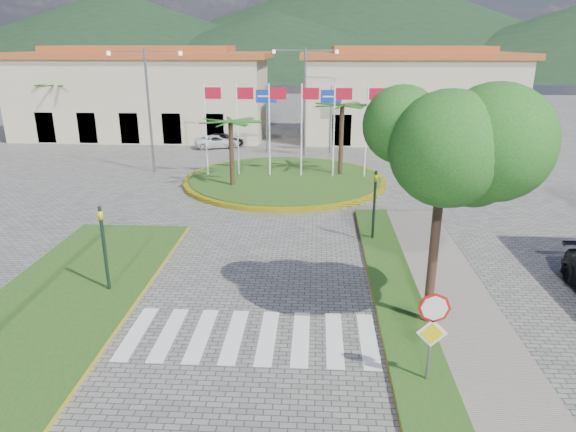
# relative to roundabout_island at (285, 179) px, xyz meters

# --- Properties ---
(ground) EXTENTS (160.00, 160.00, 0.00)m
(ground) POSITION_rel_roundabout_island_xyz_m (-0.00, -22.00, -0.17)
(ground) COLOR #5B5956
(ground) RESTS_ON ground
(sidewalk_right) EXTENTS (4.00, 28.00, 0.15)m
(sidewalk_right) POSITION_rel_roundabout_island_xyz_m (6.00, -20.00, -0.10)
(sidewalk_right) COLOR gray
(sidewalk_right) RESTS_ON ground
(verge_right) EXTENTS (1.60, 28.00, 0.18)m
(verge_right) POSITION_rel_roundabout_island_xyz_m (4.80, -20.00, -0.08)
(verge_right) COLOR #234614
(verge_right) RESTS_ON ground
(median_left) EXTENTS (5.00, 14.00, 0.18)m
(median_left) POSITION_rel_roundabout_island_xyz_m (-6.50, -16.00, -0.08)
(median_left) COLOR #234614
(median_left) RESTS_ON ground
(crosswalk) EXTENTS (8.00, 3.00, 0.01)m
(crosswalk) POSITION_rel_roundabout_island_xyz_m (-0.00, -18.00, -0.17)
(crosswalk) COLOR silver
(crosswalk) RESTS_ON ground
(roundabout_island) EXTENTS (12.70, 12.70, 6.00)m
(roundabout_island) POSITION_rel_roundabout_island_xyz_m (0.00, 0.00, 0.00)
(roundabout_island) COLOR yellow
(roundabout_island) RESTS_ON ground
(stop_sign) EXTENTS (0.80, 0.11, 2.65)m
(stop_sign) POSITION_rel_roundabout_island_xyz_m (4.90, -20.04, 1.62)
(stop_sign) COLOR slate
(stop_sign) RESTS_ON ground
(deciduous_tree) EXTENTS (3.60, 3.60, 6.80)m
(deciduous_tree) POSITION_rel_roundabout_island_xyz_m (5.50, -17.00, 5.00)
(deciduous_tree) COLOR black
(deciduous_tree) RESTS_ON ground
(traffic_light_left) EXTENTS (0.15, 0.18, 3.20)m
(traffic_light_left) POSITION_rel_roundabout_island_xyz_m (-5.20, -15.50, 1.77)
(traffic_light_left) COLOR black
(traffic_light_left) RESTS_ON ground
(traffic_light_right) EXTENTS (0.15, 0.18, 3.20)m
(traffic_light_right) POSITION_rel_roundabout_island_xyz_m (4.50, -10.00, 1.77)
(traffic_light_right) COLOR black
(traffic_light_right) RESTS_ON ground
(traffic_light_far) EXTENTS (0.18, 0.15, 3.20)m
(traffic_light_far) POSITION_rel_roundabout_island_xyz_m (8.00, 4.00, 1.77)
(traffic_light_far) COLOR black
(traffic_light_far) RESTS_ON ground
(direction_sign_west) EXTENTS (1.60, 0.14, 5.20)m
(direction_sign_west) POSITION_rel_roundabout_island_xyz_m (-2.00, 8.97, 3.36)
(direction_sign_west) COLOR slate
(direction_sign_west) RESTS_ON ground
(direction_sign_east) EXTENTS (1.60, 0.14, 5.20)m
(direction_sign_east) POSITION_rel_roundabout_island_xyz_m (3.00, 8.97, 3.36)
(direction_sign_east) COLOR slate
(direction_sign_east) RESTS_ON ground
(street_lamp_centre) EXTENTS (4.80, 0.16, 8.00)m
(street_lamp_centre) POSITION_rel_roundabout_island_xyz_m (1.00, 8.00, 4.32)
(street_lamp_centre) COLOR slate
(street_lamp_centre) RESTS_ON ground
(street_lamp_west) EXTENTS (4.80, 0.16, 8.00)m
(street_lamp_west) POSITION_rel_roundabout_island_xyz_m (-9.00, 2.00, 4.32)
(street_lamp_west) COLOR slate
(street_lamp_west) RESTS_ON ground
(building_left) EXTENTS (23.32, 9.54, 8.05)m
(building_left) POSITION_rel_roundabout_island_xyz_m (-14.00, 16.00, 3.73)
(building_left) COLOR #C3BA93
(building_left) RESTS_ON ground
(building_right) EXTENTS (19.08, 9.54, 8.05)m
(building_right) POSITION_rel_roundabout_island_xyz_m (10.00, 16.00, 3.73)
(building_right) COLOR #C3BA93
(building_right) RESTS_ON ground
(hill_far_west) EXTENTS (140.00, 140.00, 22.00)m
(hill_far_west) POSITION_rel_roundabout_island_xyz_m (-55.00, 118.00, 10.83)
(hill_far_west) COLOR black
(hill_far_west) RESTS_ON ground
(hill_far_mid) EXTENTS (180.00, 180.00, 30.00)m
(hill_far_mid) POSITION_rel_roundabout_island_xyz_m (15.00, 138.00, 14.83)
(hill_far_mid) COLOR black
(hill_far_mid) RESTS_ON ground
(hill_near_back) EXTENTS (110.00, 110.00, 16.00)m
(hill_near_back) POSITION_rel_roundabout_island_xyz_m (-10.00, 108.00, 7.83)
(hill_near_back) COLOR black
(hill_near_back) RESTS_ON ground
(white_van) EXTENTS (4.12, 2.79, 1.05)m
(white_van) POSITION_rel_roundabout_island_xyz_m (-6.28, 10.61, 0.35)
(white_van) COLOR silver
(white_van) RESTS_ON ground
(car_dark_a) EXTENTS (3.62, 2.17, 1.16)m
(car_dark_a) POSITION_rel_roundabout_island_xyz_m (-5.90, 11.60, 0.40)
(car_dark_a) COLOR black
(car_dark_a) RESTS_ON ground
(car_dark_b) EXTENTS (3.90, 1.50, 1.27)m
(car_dark_b) POSITION_rel_roundabout_island_xyz_m (10.61, 14.38, 0.46)
(car_dark_b) COLOR black
(car_dark_b) RESTS_ON ground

